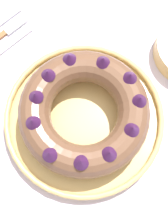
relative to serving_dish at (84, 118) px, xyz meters
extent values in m
plane|color=brown|center=(0.03, -0.03, -0.76)|extent=(8.00, 8.00, 0.00)
cube|color=silver|center=(0.03, -0.03, -0.03)|extent=(1.38, 0.91, 0.03)
cylinder|color=tan|center=(0.00, 0.00, -0.01)|extent=(0.33, 0.33, 0.01)
torus|color=tan|center=(0.00, 0.00, 0.01)|extent=(0.34, 0.34, 0.01)
torus|color=brown|center=(0.00, 0.00, 0.05)|extent=(0.26, 0.26, 0.07)
cone|color=#3D1947|center=(0.07, -0.07, 0.09)|extent=(0.03, 0.03, 0.02)
cone|color=#3D1947|center=(0.10, -0.02, 0.09)|extent=(0.04, 0.04, 0.02)
cone|color=#3D1947|center=(0.09, 0.04, 0.09)|extent=(0.04, 0.04, 0.02)
cone|color=#3D1947|center=(0.06, 0.09, 0.09)|extent=(0.03, 0.03, 0.02)
cone|color=#3D1947|center=(0.02, 0.11, 0.09)|extent=(0.04, 0.04, 0.02)
cone|color=#3D1947|center=(-0.04, 0.09, 0.09)|extent=(0.03, 0.03, 0.02)
cone|color=#3D1947|center=(-0.09, 0.05, 0.09)|extent=(0.04, 0.04, 0.02)
cone|color=#3D1947|center=(-0.10, -0.01, 0.09)|extent=(0.03, 0.03, 0.02)
cone|color=#3D1947|center=(-0.08, -0.05, 0.09)|extent=(0.04, 0.04, 0.02)
cone|color=#3D1947|center=(-0.04, -0.09, 0.09)|extent=(0.04, 0.04, 0.02)
cone|color=#3D1947|center=(0.03, -0.11, 0.09)|extent=(0.03, 0.03, 0.02)
cube|color=silver|center=(-0.28, 0.04, -0.01)|extent=(0.02, 0.06, 0.01)
cube|color=silver|center=(-0.26, 0.01, -0.01)|extent=(0.02, 0.10, 0.00)
camera|label=1|loc=(0.13, -0.12, 0.64)|focal=50.00mm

